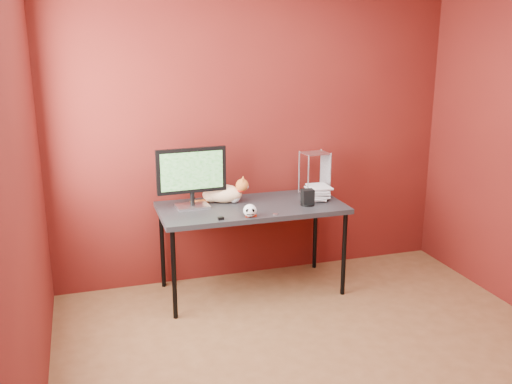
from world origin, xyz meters
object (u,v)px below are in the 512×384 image
object	(u,v)px
cat	(223,193)
book_stack	(309,130)
speaker	(308,198)
desk	(252,211)
monitor	(192,175)
skull_mug	(250,211)

from	to	relation	value
cat	book_stack	xyz separation A→B (m)	(0.72, -0.08, 0.50)
speaker	book_stack	bearing A→B (deg)	70.28
desk	speaker	world-z (taller)	speaker
desk	monitor	bearing A→B (deg)	169.63
monitor	speaker	bearing A→B (deg)	-16.39
cat	book_stack	distance (m)	0.88
monitor	skull_mug	distance (m)	0.57
monitor	skull_mug	bearing A→B (deg)	-48.71
book_stack	monitor	bearing A→B (deg)	179.24
desk	speaker	distance (m)	0.47
skull_mug	speaker	world-z (taller)	speaker
desk	book_stack	size ratio (longest dim) A/B	1.29
cat	book_stack	bearing A→B (deg)	18.04
skull_mug	desk	bearing A→B (deg)	85.35
desk	book_stack	world-z (taller)	book_stack
book_stack	desk	bearing A→B (deg)	-172.07
skull_mug	speaker	xyz separation A→B (m)	(0.54, 0.16, 0.01)
cat	speaker	world-z (taller)	cat
cat	skull_mug	xyz separation A→B (m)	(0.10, -0.45, -0.03)
monitor	speaker	xyz separation A→B (m)	(0.91, -0.21, -0.21)
desk	cat	size ratio (longest dim) A/B	3.20
desk	skull_mug	distance (m)	0.32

